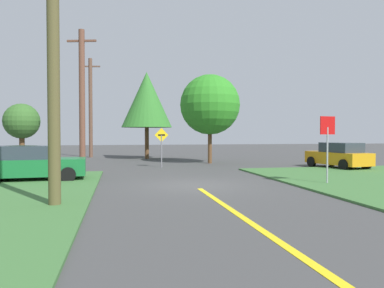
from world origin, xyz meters
TOP-DOWN VIEW (x-y plane):
  - ground_plane at (0.00, 0.00)m, footprint 120.00×120.00m
  - lane_stripe_center at (0.00, -8.00)m, footprint 0.20×14.00m
  - stop_sign at (5.54, -0.97)m, footprint 0.76×0.16m
  - parked_car_near_building at (-7.04, 2.77)m, footprint 4.71×2.27m
  - car_on_crossroad at (10.44, 5.64)m, footprint 2.53×4.38m
  - utility_pole_near at (-4.95, -3.64)m, footprint 1.76×0.63m
  - utility_pole_mid at (-5.29, 8.20)m, footprint 1.77×0.56m
  - utility_pole_far at (-5.65, 20.05)m, footprint 1.79×0.43m
  - direction_sign at (-0.40, 8.50)m, footprint 0.90×0.10m
  - oak_tree_left at (-9.89, 12.93)m, footprint 2.50×2.50m
  - pine_tree_center at (-0.69, 17.09)m, footprint 4.40×4.40m
  - oak_tree_right at (3.48, 11.06)m, footprint 4.40×4.40m

SIDE VIEW (x-z plane):
  - ground_plane at x=0.00m, z-range 0.00..0.00m
  - lane_stripe_center at x=0.00m, z-range 0.00..0.01m
  - car_on_crossroad at x=10.44m, z-range -0.01..1.61m
  - parked_car_near_building at x=-7.04m, z-range 0.00..1.62m
  - direction_sign at x=-0.40m, z-range 0.31..2.85m
  - stop_sign at x=5.54m, z-range 0.60..3.49m
  - oak_tree_left at x=-9.89m, z-range 0.88..5.21m
  - oak_tree_right at x=3.48m, z-range 1.05..7.58m
  - utility_pole_mid at x=-5.29m, z-range 0.08..8.57m
  - utility_pole_far at x=-5.65m, z-range 0.09..9.25m
  - utility_pole_near at x=-4.95m, z-range 0.09..9.31m
  - pine_tree_center at x=-0.69m, z-range 1.36..8.95m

